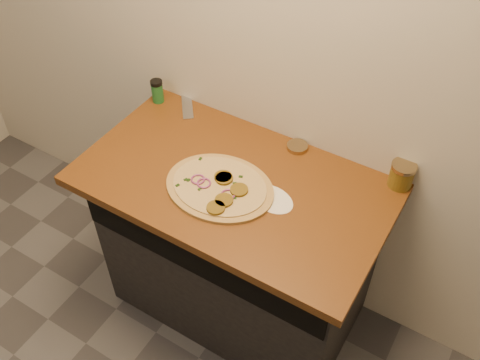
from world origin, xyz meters
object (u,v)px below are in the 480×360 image
Objects in this scene: spice_shaker at (157,91)px; pizza at (220,187)px; chefs_knife at (186,91)px; salsa_jar at (402,175)px.

pizza is at bearing -30.89° from spice_shaker.
pizza is 0.62m from spice_shaker.
pizza is 4.04× the size of spice_shaker.
chefs_knife is 1.04m from salsa_jar.
chefs_knife is at bearing 176.28° from salsa_jar.
pizza is 1.47× the size of chefs_knife.
chefs_knife is at bearing 62.07° from spice_shaker.
spice_shaker is (-0.53, 0.32, 0.04)m from pizza.
pizza is 0.64m from chefs_knife.
spice_shaker is at bearing -177.19° from salsa_jar.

